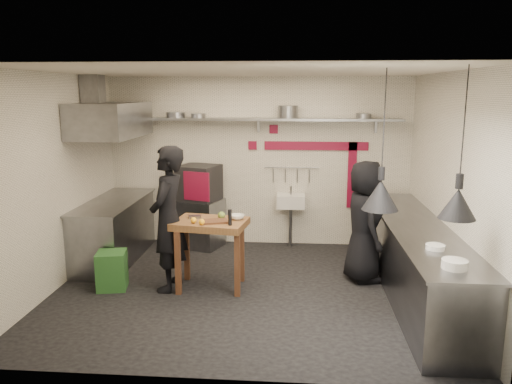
# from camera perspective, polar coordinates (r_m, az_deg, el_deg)

# --- Properties ---
(floor) EXTENTS (5.00, 5.00, 0.00)m
(floor) POSITION_cam_1_polar(r_m,az_deg,el_deg) (6.70, -1.07, -11.07)
(floor) COLOR black
(floor) RESTS_ON ground
(ceiling) EXTENTS (5.00, 5.00, 0.00)m
(ceiling) POSITION_cam_1_polar(r_m,az_deg,el_deg) (6.19, -1.17, 13.63)
(ceiling) COLOR silver
(ceiling) RESTS_ON floor
(wall_back) EXTENTS (5.00, 0.04, 2.80)m
(wall_back) POSITION_cam_1_polar(r_m,az_deg,el_deg) (8.36, 0.30, 3.45)
(wall_back) COLOR silver
(wall_back) RESTS_ON floor
(wall_front) EXTENTS (5.00, 0.04, 2.80)m
(wall_front) POSITION_cam_1_polar(r_m,az_deg,el_deg) (4.26, -3.91, -4.45)
(wall_front) COLOR silver
(wall_front) RESTS_ON floor
(wall_left) EXTENTS (0.04, 4.20, 2.80)m
(wall_left) POSITION_cam_1_polar(r_m,az_deg,el_deg) (7.00, -21.96, 1.03)
(wall_left) COLOR silver
(wall_left) RESTS_ON floor
(wall_right) EXTENTS (0.04, 4.20, 2.80)m
(wall_right) POSITION_cam_1_polar(r_m,az_deg,el_deg) (6.54, 21.23, 0.41)
(wall_right) COLOR silver
(wall_right) RESTS_ON floor
(red_band_horiz) EXTENTS (1.70, 0.02, 0.14)m
(red_band_horiz) POSITION_cam_1_polar(r_m,az_deg,el_deg) (8.29, 6.88, 5.25)
(red_band_horiz) COLOR maroon
(red_band_horiz) RESTS_ON wall_back
(red_band_vert) EXTENTS (0.14, 0.02, 1.10)m
(red_band_vert) POSITION_cam_1_polar(r_m,az_deg,el_deg) (8.40, 10.90, 1.90)
(red_band_vert) COLOR maroon
(red_band_vert) RESTS_ON wall_back
(red_tile_a) EXTENTS (0.14, 0.02, 0.14)m
(red_tile_a) POSITION_cam_1_polar(r_m,az_deg,el_deg) (8.27, 2.04, 7.19)
(red_tile_a) COLOR maroon
(red_tile_a) RESTS_ON wall_back
(red_tile_b) EXTENTS (0.14, 0.02, 0.14)m
(red_tile_b) POSITION_cam_1_polar(r_m,az_deg,el_deg) (8.31, -0.40, 5.35)
(red_tile_b) COLOR maroon
(red_tile_b) RESTS_ON wall_back
(back_shelf) EXTENTS (4.60, 0.34, 0.04)m
(back_shelf) POSITION_cam_1_polar(r_m,az_deg,el_deg) (8.11, 0.21, 8.31)
(back_shelf) COLOR slate
(back_shelf) RESTS_ON wall_back
(shelf_bracket_left) EXTENTS (0.04, 0.06, 0.24)m
(shelf_bracket_left) POSITION_cam_1_polar(r_m,az_deg,el_deg) (8.62, -12.53, 7.57)
(shelf_bracket_left) COLOR slate
(shelf_bracket_left) RESTS_ON wall_back
(shelf_bracket_mid) EXTENTS (0.04, 0.06, 0.24)m
(shelf_bracket_mid) POSITION_cam_1_polar(r_m,az_deg,el_deg) (8.27, 0.29, 7.68)
(shelf_bracket_mid) COLOR slate
(shelf_bracket_mid) RESTS_ON wall_back
(shelf_bracket_right) EXTENTS (0.04, 0.06, 0.24)m
(shelf_bracket_right) POSITION_cam_1_polar(r_m,az_deg,el_deg) (8.34, 13.53, 7.40)
(shelf_bracket_right) COLOR slate
(shelf_bracket_right) RESTS_ON wall_back
(pan_far_left) EXTENTS (0.37, 0.37, 0.09)m
(pan_far_left) POSITION_cam_1_polar(r_m,az_deg,el_deg) (8.32, -9.16, 8.70)
(pan_far_left) COLOR slate
(pan_far_left) RESTS_ON back_shelf
(pan_mid_left) EXTENTS (0.27, 0.27, 0.07)m
(pan_mid_left) POSITION_cam_1_polar(r_m,az_deg,el_deg) (8.24, -6.61, 8.67)
(pan_mid_left) COLOR slate
(pan_mid_left) RESTS_ON back_shelf
(stock_pot) EXTENTS (0.35, 0.35, 0.20)m
(stock_pot) POSITION_cam_1_polar(r_m,az_deg,el_deg) (8.08, 3.68, 9.13)
(stock_pot) COLOR slate
(stock_pot) RESTS_ON back_shelf
(pan_right) EXTENTS (0.28, 0.28, 0.08)m
(pan_right) POSITION_cam_1_polar(r_m,az_deg,el_deg) (8.15, 12.20, 8.50)
(pan_right) COLOR slate
(pan_right) RESTS_ON back_shelf
(oven_stand) EXTENTS (0.79, 0.76, 0.80)m
(oven_stand) POSITION_cam_1_polar(r_m,az_deg,el_deg) (8.39, -6.26, -3.56)
(oven_stand) COLOR slate
(oven_stand) RESTS_ON floor
(combi_oven) EXTENTS (0.75, 0.73, 0.58)m
(combi_oven) POSITION_cam_1_polar(r_m,az_deg,el_deg) (8.22, -6.55, 1.05)
(combi_oven) COLOR black
(combi_oven) RESTS_ON oven_stand
(oven_door) EXTENTS (0.44, 0.18, 0.46)m
(oven_door) POSITION_cam_1_polar(r_m,az_deg,el_deg) (7.93, -6.82, 0.65)
(oven_door) COLOR maroon
(oven_door) RESTS_ON combi_oven
(oven_glass) EXTENTS (0.32, 0.13, 0.34)m
(oven_glass) POSITION_cam_1_polar(r_m,az_deg,el_deg) (7.95, -6.99, 0.68)
(oven_glass) COLOR black
(oven_glass) RESTS_ON oven_door
(hand_sink) EXTENTS (0.46, 0.34, 0.22)m
(hand_sink) POSITION_cam_1_polar(r_m,az_deg,el_deg) (8.27, 4.01, -1.03)
(hand_sink) COLOR silver
(hand_sink) RESTS_ON wall_back
(sink_tap) EXTENTS (0.03, 0.03, 0.14)m
(sink_tap) POSITION_cam_1_polar(r_m,az_deg,el_deg) (8.23, 4.02, 0.19)
(sink_tap) COLOR slate
(sink_tap) RESTS_ON hand_sink
(sink_drain) EXTENTS (0.06, 0.06, 0.66)m
(sink_drain) POSITION_cam_1_polar(r_m,az_deg,el_deg) (8.34, 3.96, -4.05)
(sink_drain) COLOR slate
(sink_drain) RESTS_ON floor
(utensil_rail) EXTENTS (0.90, 0.02, 0.02)m
(utensil_rail) POSITION_cam_1_polar(r_m,az_deg,el_deg) (8.31, 4.07, 2.81)
(utensil_rail) COLOR slate
(utensil_rail) RESTS_ON wall_back
(counter_right) EXTENTS (0.70, 3.80, 0.90)m
(counter_right) POSITION_cam_1_polar(r_m,az_deg,el_deg) (6.69, 17.74, -7.55)
(counter_right) COLOR slate
(counter_right) RESTS_ON floor
(counter_right_top) EXTENTS (0.76, 3.90, 0.03)m
(counter_right_top) POSITION_cam_1_polar(r_m,az_deg,el_deg) (6.55, 17.99, -3.70)
(counter_right_top) COLOR slate
(counter_right_top) RESTS_ON counter_right
(plate_stack) EXTENTS (0.30, 0.30, 0.09)m
(plate_stack) POSITION_cam_1_polar(r_m,az_deg,el_deg) (5.07, 21.77, -7.68)
(plate_stack) COLOR silver
(plate_stack) RESTS_ON counter_right_top
(small_bowl_right) EXTENTS (0.21, 0.21, 0.05)m
(small_bowl_right) POSITION_cam_1_polar(r_m,az_deg,el_deg) (5.61, 19.81, -5.93)
(small_bowl_right) COLOR silver
(small_bowl_right) RESTS_ON counter_right_top
(counter_left) EXTENTS (0.70, 1.90, 0.90)m
(counter_left) POSITION_cam_1_polar(r_m,az_deg,el_deg) (8.00, -15.88, -4.32)
(counter_left) COLOR slate
(counter_left) RESTS_ON floor
(counter_left_top) EXTENTS (0.76, 2.00, 0.03)m
(counter_left_top) POSITION_cam_1_polar(r_m,az_deg,el_deg) (7.89, -16.06, -1.07)
(counter_left_top) COLOR slate
(counter_left_top) RESTS_ON counter_left
(extractor_hood) EXTENTS (0.78, 1.60, 0.50)m
(extractor_hood) POSITION_cam_1_polar(r_m,az_deg,el_deg) (7.71, -16.22, 7.92)
(extractor_hood) COLOR slate
(extractor_hood) RESTS_ON ceiling
(hood_duct) EXTENTS (0.28, 0.28, 0.50)m
(hood_duct) POSITION_cam_1_polar(r_m,az_deg,el_deg) (7.79, -18.14, 10.79)
(hood_duct) COLOR slate
(hood_duct) RESTS_ON ceiling
(green_bin) EXTENTS (0.44, 0.44, 0.50)m
(green_bin) POSITION_cam_1_polar(r_m,az_deg,el_deg) (6.91, -16.13, -8.59)
(green_bin) COLOR #275D26
(green_bin) RESTS_ON floor
(prep_table) EXTENTS (1.01, 0.77, 0.92)m
(prep_table) POSITION_cam_1_polar(r_m,az_deg,el_deg) (6.63, -5.19, -7.10)
(prep_table) COLOR brown
(prep_table) RESTS_ON floor
(cutting_board) EXTENTS (0.37, 0.31, 0.02)m
(cutting_board) POSITION_cam_1_polar(r_m,az_deg,el_deg) (6.40, -4.71, -3.36)
(cutting_board) COLOR #53301D
(cutting_board) RESTS_ON prep_table
(pepper_mill) EXTENTS (0.06, 0.06, 0.20)m
(pepper_mill) POSITION_cam_1_polar(r_m,az_deg,el_deg) (6.23, -3.00, -2.92)
(pepper_mill) COLOR black
(pepper_mill) RESTS_ON prep_table
(lemon_a) EXTENTS (0.09, 0.09, 0.08)m
(lemon_a) POSITION_cam_1_polar(r_m,az_deg,el_deg) (6.37, -7.14, -3.22)
(lemon_a) COLOR #FFAE18
(lemon_a) RESTS_ON prep_table
(lemon_b) EXTENTS (0.09, 0.09, 0.08)m
(lemon_b) POSITION_cam_1_polar(r_m,az_deg,el_deg) (6.29, -6.22, -3.42)
(lemon_b) COLOR #FFAE18
(lemon_b) RESTS_ON prep_table
(veg_ball) EXTENTS (0.13, 0.13, 0.10)m
(veg_ball) POSITION_cam_1_polar(r_m,az_deg,el_deg) (6.54, -3.96, -2.68)
(veg_ball) COLOR olive
(veg_ball) RESTS_ON prep_table
(steel_tray) EXTENTS (0.18, 0.15, 0.03)m
(steel_tray) POSITION_cam_1_polar(r_m,az_deg,el_deg) (6.65, -7.02, -2.81)
(steel_tray) COLOR slate
(steel_tray) RESTS_ON prep_table
(bowl) EXTENTS (0.25, 0.25, 0.06)m
(bowl) POSITION_cam_1_polar(r_m,az_deg,el_deg) (6.53, -2.18, -2.87)
(bowl) COLOR silver
(bowl) RESTS_ON prep_table
(heat_lamp_near) EXTENTS (0.39, 0.39, 1.48)m
(heat_lamp_near) POSITION_cam_1_polar(r_m,az_deg,el_deg) (5.40, 14.34, 5.71)
(heat_lamp_near) COLOR black
(heat_lamp_near) RESTS_ON ceiling
(heat_lamp_far) EXTENTS (0.45, 0.45, 1.41)m
(heat_lamp_far) POSITION_cam_1_polar(r_m,az_deg,el_deg) (4.94, 22.54, 5.11)
(heat_lamp_far) COLOR black
(heat_lamp_far) RESTS_ON ceiling
(chef_left) EXTENTS (0.51, 0.73, 1.89)m
(chef_left) POSITION_cam_1_polar(r_m,az_deg,el_deg) (6.55, -10.01, -3.04)
(chef_left) COLOR black
(chef_left) RESTS_ON floor
(chef_right) EXTENTS (0.66, 0.89, 1.66)m
(chef_right) POSITION_cam_1_polar(r_m,az_deg,el_deg) (6.93, 12.26, -3.30)
(chef_right) COLOR black
(chef_right) RESTS_ON floor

